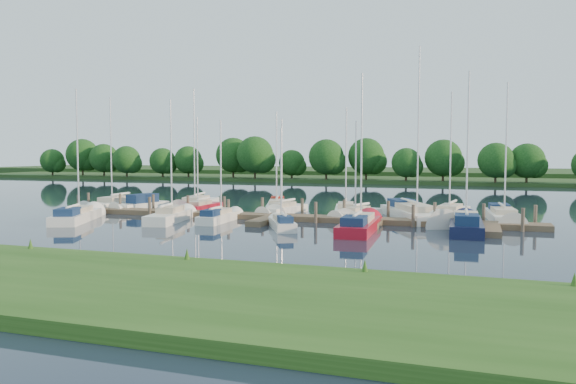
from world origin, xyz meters
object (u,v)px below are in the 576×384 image
(sailboat_n_0, at_px, (114,206))
(sailboat_n_5, at_px, (283,211))
(sailboat_s_2, at_px, (219,218))
(dock, at_px, (274,218))
(motorboat, at_px, (141,206))

(sailboat_n_0, relative_size, sailboat_n_5, 1.27)
(sailboat_n_5, bearing_deg, sailboat_s_2, 78.62)
(sailboat_n_5, bearing_deg, sailboat_n_0, 14.76)
(dock, height_order, sailboat_n_5, sailboat_n_5)
(sailboat_s_2, bearing_deg, sailboat_n_0, 154.68)
(sailboat_s_2, bearing_deg, motorboat, 148.88)
(dock, xyz_separation_m, sailboat_n_5, (-0.83, 4.63, 0.07))
(dock, height_order, sailboat_n_0, sailboat_n_0)
(sailboat_n_5, relative_size, sailboat_s_2, 1.05)
(motorboat, distance_m, sailboat_n_5, 13.65)
(sailboat_n_5, bearing_deg, motorboat, 14.94)
(dock, xyz_separation_m, motorboat, (-14.44, 3.63, 0.17))
(sailboat_n_0, height_order, sailboat_s_2, sailboat_n_0)
(sailboat_s_2, bearing_deg, sailboat_n_5, 65.13)
(dock, distance_m, sailboat_n_5, 4.71)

